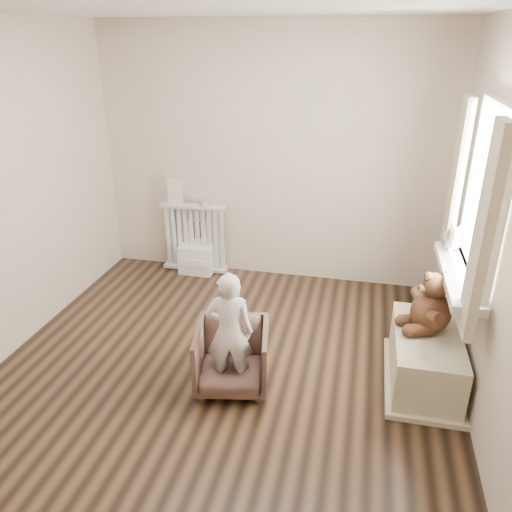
% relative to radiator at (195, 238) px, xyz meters
% --- Properties ---
extents(floor, '(3.60, 3.60, 0.01)m').
position_rel_radiator_xyz_m(floor, '(0.82, -1.68, -0.39)').
color(floor, black).
rests_on(floor, ground).
extents(ceiling, '(3.60, 3.60, 0.01)m').
position_rel_radiator_xyz_m(ceiling, '(0.82, -1.68, 2.21)').
color(ceiling, white).
rests_on(ceiling, ground).
extents(back_wall, '(3.60, 0.02, 2.60)m').
position_rel_radiator_xyz_m(back_wall, '(0.82, 0.12, 0.91)').
color(back_wall, beige).
rests_on(back_wall, ground).
extents(front_wall, '(3.60, 0.02, 2.60)m').
position_rel_radiator_xyz_m(front_wall, '(0.82, -3.48, 0.91)').
color(front_wall, beige).
rests_on(front_wall, ground).
extents(right_wall, '(0.02, 3.60, 2.60)m').
position_rel_radiator_xyz_m(right_wall, '(2.62, -1.68, 0.91)').
color(right_wall, beige).
rests_on(right_wall, ground).
extents(window, '(0.03, 0.90, 1.10)m').
position_rel_radiator_xyz_m(window, '(2.58, -1.38, 1.06)').
color(window, white).
rests_on(window, right_wall).
extents(window_sill, '(0.22, 1.10, 0.06)m').
position_rel_radiator_xyz_m(window_sill, '(2.49, -1.38, 0.48)').
color(window_sill, silver).
rests_on(window_sill, right_wall).
extents(curtain_left, '(0.06, 0.26, 1.30)m').
position_rel_radiator_xyz_m(curtain_left, '(2.47, -1.95, 1.00)').
color(curtain_left, beige).
rests_on(curtain_left, right_wall).
extents(curtain_right, '(0.06, 0.26, 1.30)m').
position_rel_radiator_xyz_m(curtain_right, '(2.47, -0.81, 1.00)').
color(curtain_right, beige).
rests_on(curtain_right, right_wall).
extents(radiator, '(0.73, 0.14, 0.77)m').
position_rel_radiator_xyz_m(radiator, '(0.00, 0.00, 0.00)').
color(radiator, silver).
rests_on(radiator, floor).
extents(paper_doll, '(0.17, 0.01, 0.28)m').
position_rel_radiator_xyz_m(paper_doll, '(-0.20, 0.00, 0.52)').
color(paper_doll, beige).
rests_on(paper_doll, radiator).
extents(tin_a, '(0.10, 0.10, 0.06)m').
position_rel_radiator_xyz_m(tin_a, '(0.12, 0.00, 0.41)').
color(tin_a, '#A59E8C').
rests_on(tin_a, radiator).
extents(toy_vanity, '(0.37, 0.26, 0.58)m').
position_rel_radiator_xyz_m(toy_vanity, '(0.03, -0.03, -0.11)').
color(toy_vanity, silver).
rests_on(toy_vanity, floor).
extents(armchair, '(0.62, 0.63, 0.50)m').
position_rel_radiator_xyz_m(armchair, '(0.93, -1.86, -0.14)').
color(armchair, brown).
rests_on(armchair, floor).
extents(child, '(0.38, 0.29, 0.94)m').
position_rel_radiator_xyz_m(child, '(0.93, -1.91, 0.10)').
color(child, silver).
rests_on(child, armchair).
extents(toy_bench, '(0.48, 0.90, 0.43)m').
position_rel_radiator_xyz_m(toy_bench, '(2.34, -1.51, -0.19)').
color(toy_bench, beige).
rests_on(toy_bench, floor).
extents(teddy_bear, '(0.46, 0.40, 0.47)m').
position_rel_radiator_xyz_m(teddy_bear, '(2.34, -1.44, 0.28)').
color(teddy_bear, '#3A1F11').
rests_on(teddy_bear, toy_bench).
extents(plush_cat, '(0.16, 0.26, 0.22)m').
position_rel_radiator_xyz_m(plush_cat, '(2.48, -0.98, 0.61)').
color(plush_cat, gray).
rests_on(plush_cat, window_sill).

